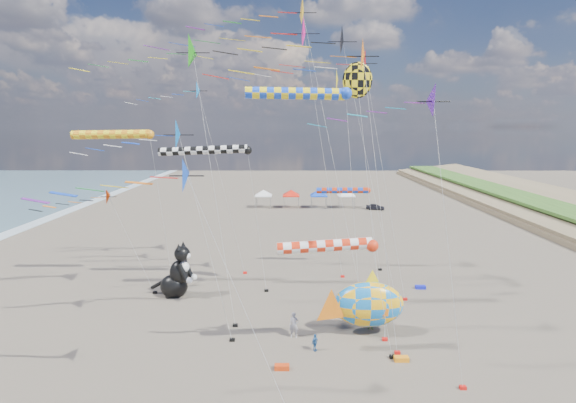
{
  "coord_description": "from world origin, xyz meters",
  "views": [
    {
      "loc": [
        -1.55,
        -20.23,
        14.54
      ],
      "look_at": [
        -1.55,
        12.0,
        9.16
      ],
      "focal_mm": 28.0,
      "sensor_mm": 36.0,
      "label": 1
    }
  ],
  "objects_px": {
    "cat_inflatable": "(176,269)",
    "child_green": "(371,323)",
    "child_blue": "(315,342)",
    "person_adult": "(294,325)",
    "fish_inflatable": "(368,304)",
    "parked_car": "(375,207)"
  },
  "relations": [
    {
      "from": "person_adult",
      "to": "child_green",
      "type": "relative_size",
      "value": 1.72
    },
    {
      "from": "child_blue",
      "to": "cat_inflatable",
      "type": "bearing_deg",
      "value": 89.59
    },
    {
      "from": "cat_inflatable",
      "to": "parked_car",
      "type": "xyz_separation_m",
      "value": [
        25.08,
        41.06,
        -1.88
      ]
    },
    {
      "from": "fish_inflatable",
      "to": "person_adult",
      "type": "bearing_deg",
      "value": -174.54
    },
    {
      "from": "cat_inflatable",
      "to": "person_adult",
      "type": "xyz_separation_m",
      "value": [
        10.03,
        -7.79,
        -1.52
      ]
    },
    {
      "from": "cat_inflatable",
      "to": "child_green",
      "type": "distance_m",
      "value": 17.1
    },
    {
      "from": "parked_car",
      "to": "fish_inflatable",
      "type": "bearing_deg",
      "value": -178.42
    },
    {
      "from": "child_blue",
      "to": "parked_car",
      "type": "distance_m",
      "value": 52.56
    },
    {
      "from": "fish_inflatable",
      "to": "person_adult",
      "type": "height_order",
      "value": "fish_inflatable"
    },
    {
      "from": "person_adult",
      "to": "child_blue",
      "type": "xyz_separation_m",
      "value": [
        1.36,
        -1.9,
        -0.33
      ]
    },
    {
      "from": "person_adult",
      "to": "cat_inflatable",
      "type": "bearing_deg",
      "value": 141.97
    },
    {
      "from": "fish_inflatable",
      "to": "person_adult",
      "type": "distance_m",
      "value": 5.38
    },
    {
      "from": "cat_inflatable",
      "to": "child_blue",
      "type": "distance_m",
      "value": 15.07
    },
    {
      "from": "cat_inflatable",
      "to": "child_blue",
      "type": "relative_size",
      "value": 4.23
    },
    {
      "from": "child_blue",
      "to": "child_green",
      "type": "bearing_deg",
      "value": -13.93
    },
    {
      "from": "cat_inflatable",
      "to": "person_adult",
      "type": "distance_m",
      "value": 12.79
    },
    {
      "from": "child_green",
      "to": "parked_car",
      "type": "height_order",
      "value": "parked_car"
    },
    {
      "from": "fish_inflatable",
      "to": "parked_car",
      "type": "xyz_separation_m",
      "value": [
        9.85,
        48.35,
        -1.69
      ]
    },
    {
      "from": "person_adult",
      "to": "child_green",
      "type": "height_order",
      "value": "person_adult"
    },
    {
      "from": "person_adult",
      "to": "child_green",
      "type": "bearing_deg",
      "value": 12.02
    },
    {
      "from": "person_adult",
      "to": "child_blue",
      "type": "bearing_deg",
      "value": -54.64
    },
    {
      "from": "fish_inflatable",
      "to": "child_blue",
      "type": "distance_m",
      "value": 4.82
    }
  ]
}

